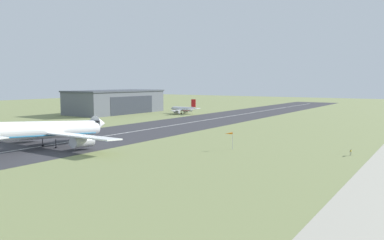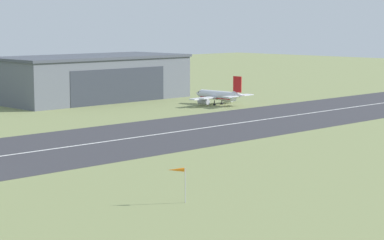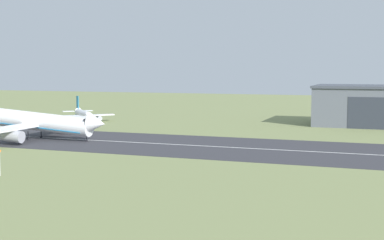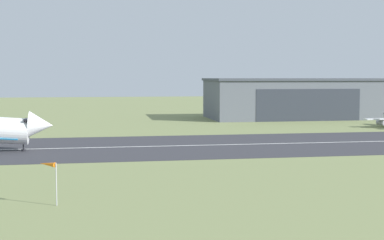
% 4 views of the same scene
% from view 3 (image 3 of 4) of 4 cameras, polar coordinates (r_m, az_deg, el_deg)
% --- Properties ---
extents(ground_plane, '(741.81, 741.81, 0.00)m').
position_cam_3_polar(ground_plane, '(86.41, -4.64, -8.76)').
color(ground_plane, '#7A8451').
extents(runway_strip, '(501.81, 41.95, 0.06)m').
position_cam_3_polar(runway_strip, '(144.48, 5.80, -3.02)').
color(runway_strip, '#333338').
rests_on(runway_strip, ground_plane).
extents(runway_centreline, '(451.63, 0.70, 0.01)m').
position_cam_3_polar(runway_centreline, '(144.47, 5.80, -3.00)').
color(runway_centreline, silver).
rests_on(runway_centreline, runway_strip).
extents(airplane_landing, '(50.70, 56.01, 17.60)m').
position_cam_3_polar(airplane_landing, '(169.54, -16.65, -0.16)').
color(airplane_landing, white).
rests_on(airplane_landing, ground_plane).
extents(airplane_parked_west, '(23.53, 23.40, 10.05)m').
position_cam_3_polar(airplane_parked_west, '(219.42, -11.55, 0.60)').
color(airplane_parked_west, white).
rests_on(airplane_parked_west, ground_plane).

